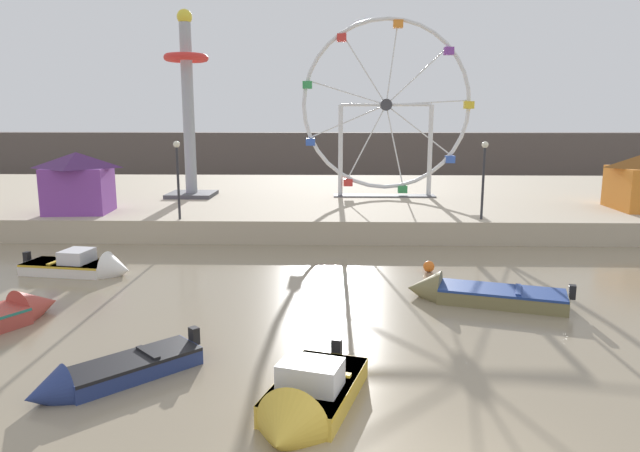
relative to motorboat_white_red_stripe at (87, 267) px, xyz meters
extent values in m
cube|color=#B7A88E|center=(11.32, 16.61, 0.27)|extent=(110.00, 22.52, 1.13)
cube|color=#564C47|center=(11.32, 40.87, 1.91)|extent=(140.00, 3.00, 4.40)
cube|color=silver|center=(-0.79, 0.12, -0.07)|extent=(3.49, 1.95, 0.44)
cube|color=gold|center=(-0.79, 0.12, 0.11)|extent=(3.46, 1.97, 0.08)
cone|color=silver|center=(1.28, -0.19, -0.07)|extent=(1.11, 1.52, 1.40)
cube|color=black|center=(-2.52, 0.38, 0.26)|extent=(0.23, 0.27, 0.44)
cube|color=silver|center=(-0.38, 0.06, 0.40)|extent=(1.16, 1.32, 0.50)
cube|color=gold|center=(-1.20, 0.18, 0.18)|extent=(0.35, 1.26, 0.06)
cone|color=#B24238|center=(0.46, -4.60, -0.04)|extent=(1.76, 1.74, 1.31)
cube|color=gold|center=(9.20, -9.89, -0.06)|extent=(2.32, 3.25, 0.47)
cube|color=gold|center=(9.20, -9.89, 0.14)|extent=(2.34, 3.23, 0.08)
cone|color=gold|center=(8.68, -11.66, -0.06)|extent=(1.65, 1.19, 1.49)
cube|color=black|center=(9.64, -8.39, 0.29)|extent=(0.29, 0.26, 0.44)
cube|color=silver|center=(9.09, -10.24, 0.46)|extent=(1.45, 1.20, 0.57)
cube|color=gold|center=(9.30, -9.54, 0.21)|extent=(1.32, 0.53, 0.06)
cube|color=navy|center=(4.88, -8.80, -0.07)|extent=(2.98, 2.97, 0.43)
cube|color=black|center=(4.88, -8.80, 0.10)|extent=(2.97, 2.96, 0.08)
cone|color=navy|center=(3.50, -10.17, -0.07)|extent=(1.35, 1.35, 1.06)
cube|color=black|center=(6.04, -7.64, 0.25)|extent=(0.31, 0.31, 0.44)
cube|color=black|center=(5.15, -8.52, 0.17)|extent=(0.78, 0.79, 0.06)
cube|color=olive|center=(14.98, -3.27, -0.04)|extent=(4.21, 2.55, 0.51)
cube|color=navy|center=(14.98, -3.27, 0.18)|extent=(4.18, 2.55, 0.08)
cone|color=olive|center=(12.58, -2.53, -0.04)|extent=(1.45, 1.63, 1.37)
cube|color=black|center=(16.96, -3.89, 0.33)|extent=(0.26, 0.29, 0.44)
cube|color=navy|center=(15.45, -3.42, 0.25)|extent=(0.52, 1.21, 0.06)
torus|color=silver|center=(12.63, 14.39, 6.42)|extent=(10.22, 0.24, 10.22)
cylinder|color=#38383D|center=(12.63, 14.39, 6.42)|extent=(0.70, 0.50, 0.70)
cylinder|color=silver|center=(11.50, 14.39, 4.20)|extent=(2.33, 0.08, 4.48)
cube|color=red|center=(10.37, 14.39, 1.70)|extent=(0.56, 0.48, 0.44)
cylinder|color=silver|center=(13.19, 14.39, 3.99)|extent=(1.20, 0.08, 4.88)
cube|color=#33934C|center=(13.75, 14.39, 1.28)|extent=(0.56, 0.48, 0.44)
cylinder|color=silver|center=(14.62, 14.39, 4.92)|extent=(4.03, 0.08, 3.06)
cube|color=#3356B7|center=(16.62, 14.39, 3.14)|extent=(0.56, 0.48, 0.44)
cylinder|color=silver|center=(15.12, 14.39, 6.56)|extent=(4.99, 0.08, 0.34)
cube|color=yellow|center=(17.61, 14.39, 6.41)|extent=(0.56, 0.48, 0.44)
cylinder|color=silver|center=(14.45, 14.39, 8.13)|extent=(3.70, 0.08, 3.46)
cube|color=purple|center=(16.28, 14.39, 9.55)|extent=(0.56, 0.48, 0.44)
cylinder|color=silver|center=(12.93, 14.39, 8.90)|extent=(0.69, 0.08, 4.96)
cube|color=orange|center=(13.23, 14.39, 11.10)|extent=(0.56, 0.48, 0.44)
cylinder|color=silver|center=(11.27, 14.39, 8.52)|extent=(2.79, 0.08, 4.23)
cube|color=red|center=(9.91, 14.39, 10.33)|extent=(0.56, 0.48, 0.44)
cylinder|color=silver|center=(10.24, 14.39, 7.15)|extent=(4.80, 0.08, 1.53)
cube|color=#33934C|center=(7.86, 14.39, 7.60)|extent=(0.56, 0.48, 0.44)
cylinder|color=silver|center=(10.33, 14.39, 5.45)|extent=(4.62, 0.08, 2.03)
cube|color=#3356B7|center=(8.04, 14.39, 4.19)|extent=(0.56, 0.48, 0.44)
cylinder|color=silver|center=(9.88, 14.39, 3.63)|extent=(0.28, 0.28, 5.59)
cylinder|color=silver|center=(15.37, 14.39, 3.63)|extent=(0.28, 0.28, 5.59)
cylinder|color=silver|center=(12.63, 14.39, 6.42)|extent=(5.49, 0.18, 0.18)
cube|color=#4C4C51|center=(12.63, 14.39, 0.87)|extent=(6.29, 1.20, 0.08)
cylinder|color=#999EA3|center=(0.64, 14.05, 6.02)|extent=(0.70, 0.70, 10.36)
torus|color=red|center=(0.64, 14.05, 9.17)|extent=(2.64, 2.64, 0.44)
sphere|color=yellow|center=(0.64, 14.05, 11.50)|extent=(0.90, 0.90, 0.90)
cube|color=#4C4C51|center=(0.64, 14.05, 0.95)|extent=(2.80, 2.80, 0.24)
cube|color=purple|center=(-3.57, 7.65, 2.00)|extent=(3.25, 2.82, 2.33)
pyramid|color=#462156|center=(-3.57, 7.65, 3.54)|extent=(3.58, 3.10, 0.80)
cylinder|color=#2D2D33|center=(16.63, 6.26, 2.55)|extent=(0.12, 0.12, 3.43)
sphere|color=#F2EACC|center=(16.63, 6.26, 4.41)|extent=(0.32, 0.32, 0.32)
cylinder|color=#2D2D33|center=(2.08, 5.88, 2.56)|extent=(0.12, 0.12, 3.45)
sphere|color=#F2EACC|center=(2.08, 5.88, 4.42)|extent=(0.32, 0.32, 0.32)
sphere|color=orange|center=(13.26, 0.66, -0.07)|extent=(0.44, 0.44, 0.44)
camera|label=1|loc=(9.59, -21.26, 5.65)|focal=32.30mm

